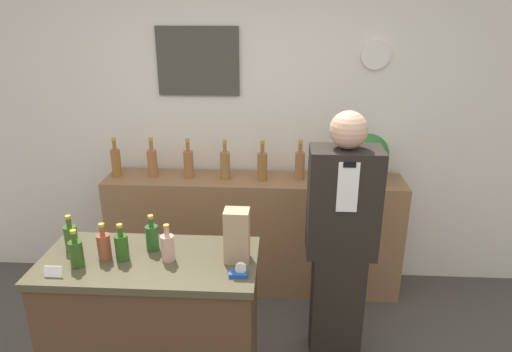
{
  "coord_description": "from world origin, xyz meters",
  "views": [
    {
      "loc": [
        0.26,
        -1.55,
        2.21
      ],
      "look_at": [
        0.11,
        1.13,
        1.21
      ],
      "focal_mm": 32.0,
      "sensor_mm": 36.0,
      "label": 1
    }
  ],
  "objects_px": {
    "shopkeeper": "(340,244)",
    "paper_bag": "(237,236)",
    "potted_plant": "(368,156)",
    "tape_dispenser": "(239,272)"
  },
  "relations": [
    {
      "from": "shopkeeper",
      "to": "paper_bag",
      "type": "distance_m",
      "value": 0.79
    },
    {
      "from": "potted_plant",
      "to": "paper_bag",
      "type": "bearing_deg",
      "value": -125.88
    },
    {
      "from": "potted_plant",
      "to": "tape_dispenser",
      "type": "distance_m",
      "value": 1.6
    },
    {
      "from": "shopkeeper",
      "to": "potted_plant",
      "type": "bearing_deg",
      "value": 70.19
    },
    {
      "from": "paper_bag",
      "to": "tape_dispenser",
      "type": "height_order",
      "value": "paper_bag"
    },
    {
      "from": "potted_plant",
      "to": "paper_bag",
      "type": "distance_m",
      "value": 1.48
    },
    {
      "from": "shopkeeper",
      "to": "tape_dispenser",
      "type": "xyz_separation_m",
      "value": [
        -0.57,
        -0.59,
        0.15
      ]
    },
    {
      "from": "paper_bag",
      "to": "tape_dispenser",
      "type": "bearing_deg",
      "value": -80.73
    },
    {
      "from": "tape_dispenser",
      "to": "potted_plant",
      "type": "bearing_deg",
      "value": 57.94
    },
    {
      "from": "shopkeeper",
      "to": "potted_plant",
      "type": "xyz_separation_m",
      "value": [
        0.27,
        0.76,
        0.33
      ]
    }
  ]
}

